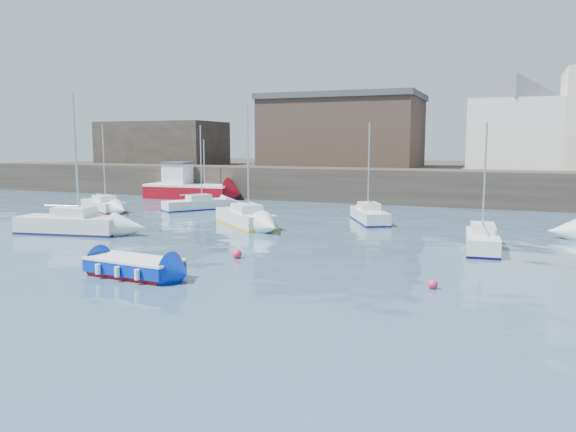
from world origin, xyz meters
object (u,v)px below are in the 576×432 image
at_px(sailboat_e, 103,205).
at_px(sailboat_h, 196,204).
at_px(sailboat_c, 482,241).
at_px(fishing_boat, 187,187).
at_px(sailboat_b, 245,217).
at_px(sailboat_a, 70,224).
at_px(buoy_near, 237,258).
at_px(sailboat_f, 369,215).
at_px(buoy_far, 267,220).
at_px(buoy_mid, 433,289).
at_px(blue_dinghy, 134,266).

xyz_separation_m(sailboat_e, sailboat_h, (6.58, 3.22, -0.01)).
bearing_deg(sailboat_c, sailboat_e, 167.38).
bearing_deg(fishing_boat, sailboat_h, -54.11).
height_order(sailboat_b, sailboat_e, sailboat_b).
height_order(sailboat_a, buoy_near, sailboat_a).
distance_m(sailboat_c, sailboat_f, 10.90).
relative_size(fishing_boat, buoy_near, 19.56).
bearing_deg(sailboat_b, sailboat_h, 139.63).
relative_size(sailboat_c, sailboat_h, 0.94).
bearing_deg(sailboat_f, fishing_boat, 154.48).
bearing_deg(buoy_near, sailboat_a, 167.34).
relative_size(sailboat_c, buoy_far, 15.58).
relative_size(sailboat_a, buoy_mid, 22.44).
bearing_deg(sailboat_c, blue_dinghy, -138.93).
xyz_separation_m(sailboat_a, sailboat_e, (-5.86, 9.96, -0.13)).
distance_m(sailboat_b, buoy_far, 2.88).
height_order(sailboat_b, sailboat_c, sailboat_b).
xyz_separation_m(blue_dinghy, sailboat_f, (5.13, 18.91, 0.05)).
distance_m(sailboat_b, buoy_mid, 17.98).
relative_size(blue_dinghy, buoy_far, 10.28).
relative_size(sailboat_a, buoy_near, 18.46).
xyz_separation_m(sailboat_a, buoy_near, (12.42, -2.79, -0.58)).
relative_size(fishing_boat, sailboat_f, 1.29).
relative_size(fishing_boat, sailboat_e, 1.27).
xyz_separation_m(buoy_near, buoy_far, (-3.98, 12.45, 0.00)).
bearing_deg(buoy_near, blue_dinghy, -114.67).
bearing_deg(sailboat_f, sailboat_e, -176.31).
height_order(sailboat_e, sailboat_f, sailboat_e).
height_order(sailboat_f, buoy_mid, sailboat_f).
distance_m(sailboat_a, buoy_near, 12.74).
distance_m(blue_dinghy, buoy_near, 5.29).
height_order(sailboat_f, buoy_near, sailboat_f).
xyz_separation_m(blue_dinghy, sailboat_e, (-16.08, 17.54, 0.02)).
height_order(sailboat_c, sailboat_e, sailboat_e).
bearing_deg(fishing_boat, buoy_near, -53.88).
distance_m(sailboat_f, buoy_mid, 17.58).
distance_m(buoy_mid, buoy_far, 19.78).
bearing_deg(sailboat_e, buoy_far, -1.20).
bearing_deg(buoy_mid, blue_dinghy, -167.68).
bearing_deg(buoy_near, sailboat_e, 145.10).
bearing_deg(blue_dinghy, sailboat_e, 132.51).
bearing_deg(sailboat_f, sailboat_b, -147.94).
xyz_separation_m(sailboat_f, buoy_mid, (6.28, -16.42, -0.47)).
xyz_separation_m(sailboat_b, buoy_mid, (13.45, -11.93, -0.51)).
distance_m(blue_dinghy, sailboat_e, 23.80).
distance_m(sailboat_a, sailboat_e, 11.56).
xyz_separation_m(sailboat_b, sailboat_c, (14.77, -3.32, -0.03)).
relative_size(sailboat_b, buoy_far, 19.45).
xyz_separation_m(fishing_boat, buoy_far, (13.40, -11.36, -1.09)).
distance_m(sailboat_a, buoy_mid, 22.22).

